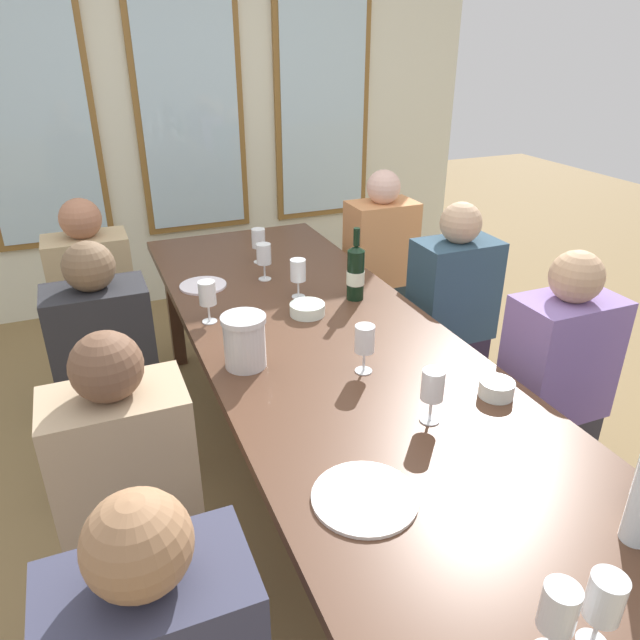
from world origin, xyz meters
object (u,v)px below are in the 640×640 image
Objects in this scene: wine_glass_0 at (207,294)px; wine_glass_1 at (433,386)px; wine_glass_5 at (558,611)px; seated_person_0 at (109,380)px; white_plate_1 at (203,286)px; wine_glass_2 at (365,341)px; wine_glass_4 at (298,272)px; seated_person_5 at (380,270)px; wine_glass_6 at (605,599)px; tasting_bowl_1 at (496,389)px; dining_table at (326,353)px; metal_pitcher at (245,341)px; seated_person_4 at (98,315)px; wine_bottle_0 at (356,272)px; tasting_bowl_0 at (307,309)px; wine_glass_7 at (258,239)px; seated_person_7 at (553,394)px; seated_person_6 at (133,511)px; seated_person_1 at (450,321)px; white_plate_0 at (365,497)px; wine_glass_3 at (264,255)px.

wine_glass_1 is at bearing -63.51° from wine_glass_0.
seated_person_0 is (-0.68, 1.70, -0.33)m from wine_glass_5.
wine_glass_0 is (-0.06, -0.37, 0.12)m from white_plate_1.
wine_glass_2 is at bearing 99.53° from wine_glass_1.
seated_person_5 reaches higher than wine_glass_4.
wine_glass_4 is at bearing 88.06° from wine_glass_6.
wine_glass_1 is 1.01m from wine_glass_4.
wine_glass_5 reaches higher than tasting_bowl_1.
tasting_bowl_1 reaches higher than dining_table.
seated_person_5 is at bearing 32.33° from wine_glass_0.
wine_glass_1 and wine_glass_5 have the same top height.
seated_person_0 reaches higher than white_plate_1.
metal_pitcher reaches higher than tasting_bowl_1.
wine_bottle_0 is at bearing -35.09° from seated_person_4.
seated_person_4 is at bearing 134.63° from tasting_bowl_0.
dining_table is at bearing -131.24° from wine_bottle_0.
wine_glass_7 is 0.86m from seated_person_5.
seated_person_7 is (0.78, -0.61, -0.24)m from tasting_bowl_0.
wine_bottle_0 is 0.29× the size of seated_person_5.
wine_glass_7 is 1.56m from seated_person_6.
wine_bottle_0 is at bearing -178.35° from seated_person_1.
seated_person_6 is at bearing -90.00° from seated_person_4.
wine_glass_1 is 0.16× the size of seated_person_4.
wine_bottle_0 is at bearing 95.60° from tasting_bowl_1.
white_plate_0 is at bearing -145.65° from wine_glass_1.
metal_pitcher is (-0.34, -0.08, 0.16)m from dining_table.
dining_table is at bearing -126.89° from seated_person_5.
seated_person_7 is at bearing -25.76° from seated_person_0.
wine_glass_0 is 0.16× the size of seated_person_4.
wine_bottle_0 is 0.64m from wine_glass_0.
wine_glass_4 and wine_glass_6 have the same top height.
metal_pitcher reaches higher than wine_glass_1.
seated_person_6 reaches higher than white_plate_0.
wine_glass_6 is 0.16× the size of seated_person_1.
tasting_bowl_0 is at bearing 112.93° from tasting_bowl_1.
wine_glass_1 is at bearing -80.47° from wine_glass_2.
seated_person_1 reaches higher than wine_glass_5.
wine_glass_6 is (-0.28, -1.64, -0.00)m from wine_bottle_0.
wine_glass_5 is at bearing -97.37° from wine_glass_2.
wine_glass_7 is (-0.01, 1.16, 0.00)m from wine_glass_2.
white_plate_1 is at bearing 161.52° from seated_person_1.
wine_glass_3 is (0.34, 0.35, 0.00)m from wine_glass_0.
seated_person_7 reaches higher than white_plate_1.
seated_person_0 is at bearing 131.63° from wine_glass_1.
wine_glass_1 and wine_glass_7 have the same top height.
wine_glass_2 is 0.16× the size of seated_person_0.
wine_bottle_0 is 1.83× the size of wine_glass_7.
seated_person_7 is at bearing -30.97° from wine_glass_0.
metal_pitcher is 0.17× the size of seated_person_0.
wine_glass_4 is (-0.31, 0.98, 0.09)m from tasting_bowl_1.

